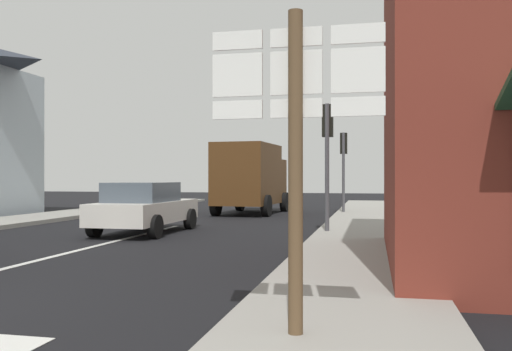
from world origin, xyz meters
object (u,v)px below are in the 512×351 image
(delivery_truck, at_px, (251,176))
(traffic_light_far_right, at_px, (344,154))
(traffic_light_near_right, at_px, (328,138))
(route_sign_post, at_px, (296,137))
(sedan_far, at_px, (145,207))

(delivery_truck, xyz_separation_m, traffic_light_far_right, (4.05, 0.22, 0.96))
(traffic_light_near_right, bearing_deg, delivery_truck, 116.60)
(delivery_truck, xyz_separation_m, traffic_light_near_right, (4.05, -8.09, 1.05))
(traffic_light_far_right, bearing_deg, route_sign_post, -88.35)
(delivery_truck, distance_m, traffic_light_far_right, 4.17)
(route_sign_post, xyz_separation_m, traffic_light_far_right, (-0.52, 18.24, 0.61))
(sedan_far, bearing_deg, delivery_truck, 82.28)
(route_sign_post, bearing_deg, sedan_far, 121.45)
(sedan_far, xyz_separation_m, traffic_light_near_right, (5.22, 0.54, 1.94))
(route_sign_post, bearing_deg, delivery_truck, 104.24)
(sedan_far, height_order, traffic_light_far_right, traffic_light_far_right)
(delivery_truck, xyz_separation_m, route_sign_post, (4.57, -18.02, 0.35))
(traffic_light_near_right, bearing_deg, route_sign_post, -86.98)
(sedan_far, height_order, delivery_truck, delivery_truck)
(traffic_light_far_right, bearing_deg, delivery_truck, -176.90)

